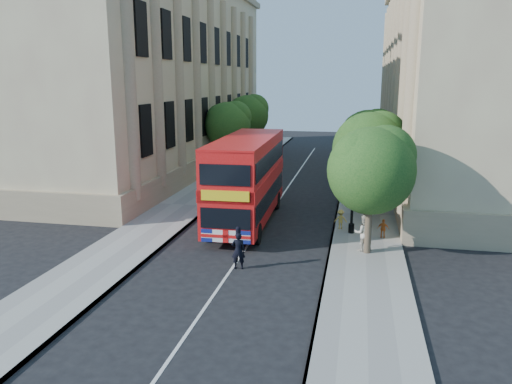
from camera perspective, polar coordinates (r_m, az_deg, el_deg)
The scene contains 17 objects.
ground at distance 22.06m, azimuth -2.78°, elevation -8.74°, with size 120.00×120.00×0.00m, color black.
pavement_right at distance 30.92m, azimuth 12.35°, elevation -2.59°, with size 3.50×80.00×0.12m, color gray.
pavement_left at distance 32.80m, azimuth -8.16°, elevation -1.54°, with size 3.50×80.00×0.12m, color gray.
building_right at distance 44.71m, azimuth 23.44°, elevation 12.90°, with size 12.00×38.00×18.00m, color tan.
building_left at distance 47.81m, azimuth -12.03°, elevation 13.57°, with size 12.00×38.00×18.00m, color tan.
tree_right_near at distance 23.22m, azimuth 13.16°, elevation 2.92°, with size 4.00×4.00×6.08m.
tree_right_mid at distance 29.13m, azimuth 12.95°, elevation 5.26°, with size 4.20×4.20×6.37m.
tree_right_far at distance 35.10m, azimuth 12.78°, elevation 6.27°, with size 4.00×4.00×6.15m.
tree_left_far at distance 43.51m, azimuth -3.20°, elevation 7.93°, with size 4.00×4.00×6.30m.
tree_left_back at distance 51.24m, azimuth -0.88°, elevation 8.96°, with size 4.20×4.20×6.65m.
lamp_post at distance 26.45m, azimuth 11.02°, elevation 0.36°, with size 0.32×0.32×5.16m.
double_decker_bus at distance 28.20m, azimuth -1.05°, elevation 1.68°, with size 3.06×10.52×4.82m.
box_van at distance 33.88m, azimuth -0.44°, elevation 1.28°, with size 2.01×4.82×2.75m.
police_constable at distance 21.79m, azimuth -2.04°, elevation -6.71°, with size 0.60×0.39×1.65m, color black.
woman_pedestrian at distance 24.17m, azimuth 12.16°, elevation -4.58°, with size 0.85×0.66×1.76m, color beige.
child_a at distance 26.42m, azimuth 14.34°, elevation -4.08°, with size 0.58×0.24×0.99m, color #C96723.
child_b at distance 27.54m, azimuth 9.63°, elevation -3.08°, with size 0.69×0.40×1.06m, color gold.
Camera 1 is at (5.21, -19.86, 8.07)m, focal length 35.00 mm.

